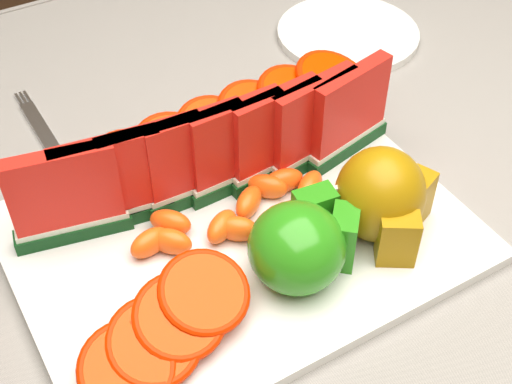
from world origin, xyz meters
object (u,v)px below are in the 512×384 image
(pear_cluster, at_px, (383,198))
(fork, at_px, (49,142))
(platter, at_px, (240,235))
(apple_cluster, at_px, (302,244))
(side_plate, at_px, (348,33))

(pear_cluster, distance_m, fork, 0.36)
(fork, bearing_deg, pear_cluster, -52.32)
(platter, distance_m, pear_cluster, 0.13)
(platter, relative_size, fork, 2.05)
(apple_cluster, height_order, pear_cluster, pear_cluster)
(platter, distance_m, side_plate, 0.37)
(apple_cluster, height_order, fork, apple_cluster)
(fork, bearing_deg, platter, -64.30)
(platter, xyz_separation_m, side_plate, (0.29, 0.23, -0.00))
(apple_cluster, bearing_deg, side_plate, 48.11)
(apple_cluster, relative_size, pear_cluster, 1.12)
(side_plate, height_order, fork, side_plate)
(apple_cluster, distance_m, fork, 0.32)
(side_plate, xyz_separation_m, fork, (-0.40, -0.01, -0.00))
(side_plate, bearing_deg, platter, -141.44)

